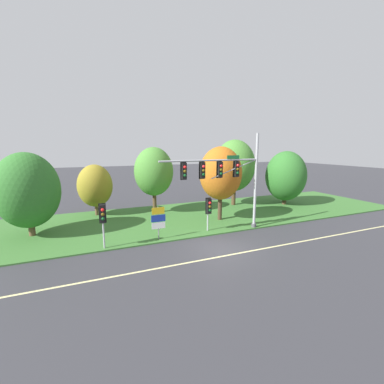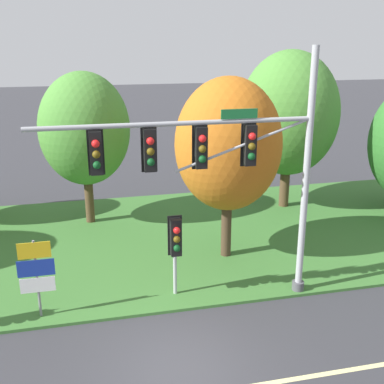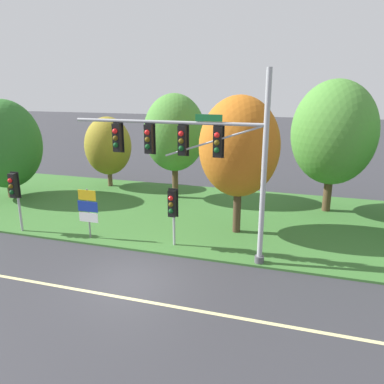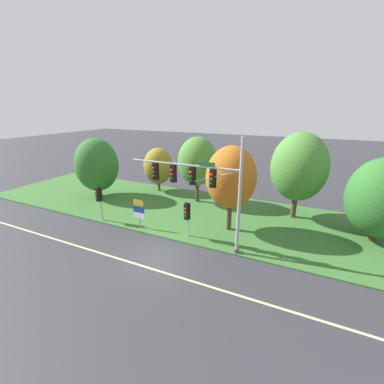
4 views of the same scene
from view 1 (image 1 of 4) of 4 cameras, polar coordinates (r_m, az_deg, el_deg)
name	(u,v)px [view 1 (image 1 of 4)]	position (r m, az deg, el deg)	size (l,w,h in m)	color
ground_plane	(222,248)	(18.26, 6.71, -12.26)	(160.00, 160.00, 0.00)	#333338
lane_stripe	(231,255)	(17.31, 8.72, -13.59)	(36.00, 0.16, 0.01)	beige
grass_verge	(181,217)	(25.35, -2.52, -5.64)	(48.00, 11.50, 0.10)	#386B2D
traffic_signal_mast	(227,174)	(20.41, 7.86, 3.89)	(8.48, 0.49, 7.89)	#9EA0A5
pedestrian_signal_near_kerb	(209,208)	(20.70, 3.74, -3.52)	(0.46, 0.55, 2.77)	#9EA0A5
pedestrian_signal_further_along	(103,216)	(17.97, -19.22, -5.15)	(0.46, 0.55, 3.13)	#9EA0A5
route_sign_post	(158,220)	(19.12, -7.48, -6.09)	(1.07, 0.08, 2.49)	slate
tree_nearest_road	(27,190)	(22.99, -32.73, 0.28)	(4.59, 4.59, 6.42)	brown
tree_left_of_mast	(95,186)	(27.17, -20.74, 1.31)	(3.36, 3.36, 5.09)	brown
tree_behind_signpost	(154,172)	(26.43, -8.49, 4.48)	(3.95, 3.95, 6.77)	#4C3823
tree_mid_verge	(221,173)	(23.76, 6.36, 4.11)	(3.91, 3.91, 6.83)	#423021
tree_tall_centre	(234,166)	(30.23, 9.40, 5.79)	(4.74, 4.74, 7.60)	#4C3823
tree_right_far	(286,176)	(32.17, 20.11, 3.34)	(4.65, 4.65, 6.30)	#423021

